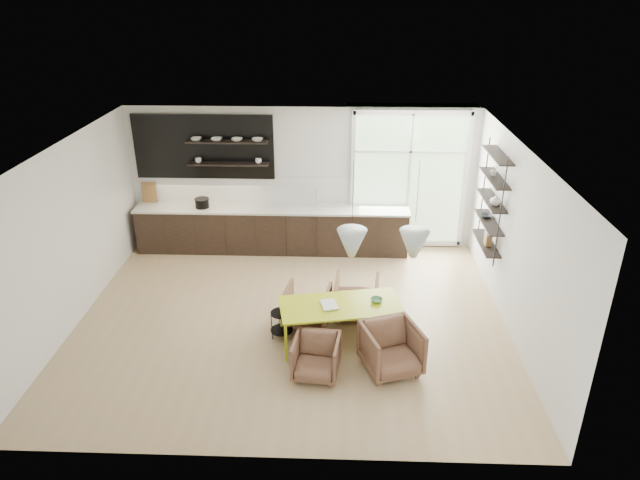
# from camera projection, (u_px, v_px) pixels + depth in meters

# --- Properties ---
(room) EXTENTS (7.02, 6.01, 2.91)m
(room) POSITION_uv_depth(u_px,v_px,m) (329.00, 213.00, 9.82)
(room) COLOR tan
(room) RESTS_ON ground
(kitchen_run) EXTENTS (5.54, 0.69, 2.75)m
(kitchen_run) POSITION_uv_depth(u_px,v_px,m) (268.00, 222.00, 11.67)
(kitchen_run) COLOR black
(kitchen_run) RESTS_ON ground
(right_shelving) EXTENTS (0.26, 1.22, 1.90)m
(right_shelving) POSITION_uv_depth(u_px,v_px,m) (491.00, 204.00, 9.72)
(right_shelving) COLOR black
(right_shelving) RESTS_ON ground
(dining_table) EXTENTS (1.94, 1.14, 0.67)m
(dining_table) POSITION_uv_depth(u_px,v_px,m) (340.00, 307.00, 8.62)
(dining_table) COLOR #B5C218
(dining_table) RESTS_ON ground
(armchair_back_left) EXTENTS (0.81, 0.82, 0.66)m
(armchair_back_left) POSITION_uv_depth(u_px,v_px,m) (307.00, 306.00, 9.21)
(armchair_back_left) COLOR brown
(armchair_back_left) RESTS_ON ground
(armchair_back_right) EXTENTS (0.77, 0.79, 0.67)m
(armchair_back_right) POSITION_uv_depth(u_px,v_px,m) (357.00, 297.00, 9.46)
(armchair_back_right) COLOR brown
(armchair_back_right) RESTS_ON ground
(armchair_front_left) EXTENTS (0.71, 0.73, 0.60)m
(armchair_front_left) POSITION_uv_depth(u_px,v_px,m) (316.00, 357.00, 8.02)
(armchair_front_left) COLOR brown
(armchair_front_left) RESTS_ON ground
(armchair_front_right) EXTENTS (0.97, 0.99, 0.71)m
(armchair_front_right) POSITION_uv_depth(u_px,v_px,m) (391.00, 349.00, 8.11)
(armchair_front_right) COLOR brown
(armchair_front_right) RESTS_ON ground
(wire_stool) EXTENTS (0.35, 0.35, 0.45)m
(wire_stool) POSITION_uv_depth(u_px,v_px,m) (281.00, 321.00, 8.88)
(wire_stool) COLOR black
(wire_stool) RESTS_ON ground
(table_book) EXTENTS (0.31, 0.37, 0.03)m
(table_book) POSITION_uv_depth(u_px,v_px,m) (322.00, 306.00, 8.54)
(table_book) COLOR white
(table_book) RESTS_ON dining_table
(table_bowl) EXTENTS (0.22, 0.22, 0.06)m
(table_bowl) POSITION_uv_depth(u_px,v_px,m) (377.00, 300.00, 8.67)
(table_bowl) COLOR #4D895B
(table_bowl) RESTS_ON dining_table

